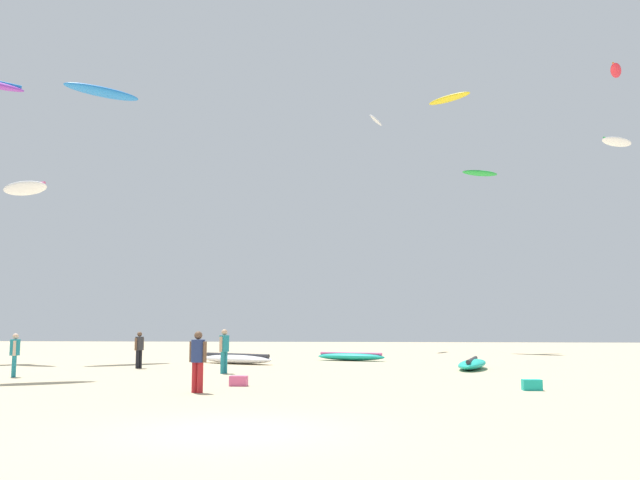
{
  "coord_description": "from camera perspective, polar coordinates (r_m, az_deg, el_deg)",
  "views": [
    {
      "loc": [
        2.65,
        -12.67,
        1.99
      ],
      "look_at": [
        0.0,
        20.91,
        6.14
      ],
      "focal_mm": 38.04,
      "sensor_mm": 36.0,
      "label": 1
    }
  ],
  "objects": [
    {
      "name": "kite_grounded_far",
      "position": [
        34.19,
        -6.98,
        -9.89
      ],
      "size": [
        4.29,
        3.04,
        0.5
      ],
      "color": "white",
      "rests_on": "ground"
    },
    {
      "name": "kite_aloft_5",
      "position": [
        41.75,
        -17.86,
        11.78
      ],
      "size": [
        4.04,
        3.9,
        0.47
      ],
      "color": "blue"
    },
    {
      "name": "kite_aloft_1",
      "position": [
        36.21,
        23.71,
        7.58
      ],
      "size": [
        2.03,
        1.58,
        0.47
      ],
      "color": "white"
    },
    {
      "name": "cooler_box",
      "position": [
        22.23,
        -6.86,
        -11.69
      ],
      "size": [
        0.56,
        0.36,
        0.32
      ],
      "primitive_type": "cube",
      "color": "#E5598C",
      "rests_on": "ground"
    },
    {
      "name": "kite_aloft_0",
      "position": [
        53.03,
        10.81,
        11.62
      ],
      "size": [
        3.44,
        3.34,
        0.39
      ],
      "color": "yellow"
    },
    {
      "name": "gear_bag",
      "position": [
        21.61,
        17.4,
        -11.56
      ],
      "size": [
        0.56,
        0.36,
        0.32
      ],
      "primitive_type": "cube",
      "color": "#19B29E",
      "rests_on": "ground"
    },
    {
      "name": "kite_aloft_7",
      "position": [
        39.19,
        -23.59,
        4.02
      ],
      "size": [
        3.44,
        2.24,
        0.83
      ],
      "color": "white"
    },
    {
      "name": "ground_plane",
      "position": [
        13.1,
        -7.51,
        -15.7
      ],
      "size": [
        120.0,
        120.0,
        0.0
      ],
      "primitive_type": "plane",
      "color": "#C6B28C"
    },
    {
      "name": "kite_aloft_4",
      "position": [
        54.74,
        4.72,
        10.01
      ],
      "size": [
        1.47,
        2.76,
        0.67
      ],
      "color": "white"
    },
    {
      "name": "kite_grounded_near",
      "position": [
        30.62,
        12.68,
        -10.13
      ],
      "size": [
        2.06,
        4.23,
        0.52
      ],
      "color": "#19B29E",
      "rests_on": "ground"
    },
    {
      "name": "kite_aloft_3",
      "position": [
        39.62,
        23.63,
        12.94
      ],
      "size": [
        1.44,
        2.09,
        0.52
      ],
      "color": "red"
    },
    {
      "name": "person_midground",
      "position": [
        31.54,
        -14.97,
        -8.68
      ],
      "size": [
        0.36,
        0.5,
        1.61
      ],
      "rotation": [
        0.0,
        0.0,
        5.86
      ],
      "color": "black",
      "rests_on": "ground"
    },
    {
      "name": "kite_aloft_9",
      "position": [
        50.68,
        13.31,
        5.49
      ],
      "size": [
        3.0,
        2.0,
        0.43
      ],
      "color": "green"
    },
    {
      "name": "kite_grounded_mid",
      "position": [
        36.71,
        2.62,
        -9.78
      ],
      "size": [
        3.91,
        2.16,
        0.49
      ],
      "color": "#19B29E",
      "rests_on": "ground"
    },
    {
      "name": "person_left",
      "position": [
        27.66,
        -8.07,
        -8.95
      ],
      "size": [
        0.4,
        0.54,
        1.75
      ],
      "rotation": [
        0.0,
        0.0,
        2.74
      ],
      "color": "teal",
      "rests_on": "ground"
    },
    {
      "name": "person_right",
      "position": [
        28.02,
        -24.3,
        -8.55
      ],
      "size": [
        0.36,
        0.5,
        1.61
      ],
      "rotation": [
        0.0,
        0.0,
        0.42
      ],
      "color": "teal",
      "rests_on": "ground"
    },
    {
      "name": "person_foreground",
      "position": [
        20.2,
        -10.24,
        -9.64
      ],
      "size": [
        0.55,
        0.4,
        1.76
      ],
      "rotation": [
        0.0,
        0.0,
        4.36
      ],
      "color": "#B21E23",
      "rests_on": "ground"
    }
  ]
}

